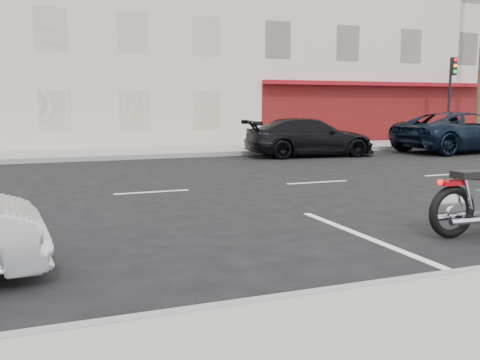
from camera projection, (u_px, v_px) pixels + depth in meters
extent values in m
plane|color=black|center=(239.00, 187.00, 12.08)|extent=(120.00, 120.00, 0.00)
cube|color=gray|center=(13.00, 157.00, 18.33)|extent=(80.00, 3.40, 0.15)
cube|color=gray|center=(11.00, 161.00, 16.76)|extent=(80.00, 0.12, 0.16)
cube|color=#BDB39B|center=(79.00, 22.00, 25.62)|extent=(12.00, 12.00, 11.50)
cube|color=#BCB4A7|center=(317.00, 26.00, 30.18)|extent=(14.00, 12.00, 12.50)
cylinder|color=black|center=(449.00, 107.00, 24.41)|extent=(0.12, 0.12, 3.20)
cube|color=black|center=(453.00, 66.00, 24.02)|extent=(0.26, 0.18, 0.80)
cylinder|color=beige|center=(419.00, 136.00, 24.15)|extent=(0.20, 0.20, 0.60)
sphere|color=beige|center=(420.00, 129.00, 24.10)|extent=(0.20, 0.20, 0.20)
imported|color=black|center=(462.00, 132.00, 20.87)|extent=(5.79, 2.98, 1.56)
imported|color=black|center=(310.00, 137.00, 19.15)|extent=(4.86, 2.35, 1.36)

